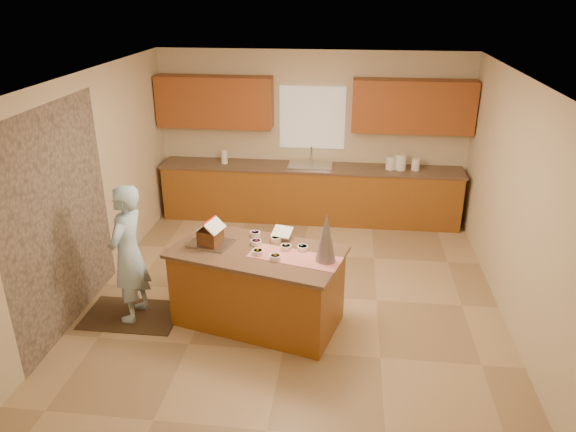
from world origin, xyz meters
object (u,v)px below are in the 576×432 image
object	(u,v)px
island_base	(258,288)
boy	(128,254)
tinsel_tree	(326,237)
gingerbread_house	(210,234)

from	to	relation	value
island_base	boy	xyz separation A→B (m)	(-1.46, -0.07, 0.39)
boy	tinsel_tree	bearing A→B (deg)	94.40
boy	gingerbread_house	distance (m)	0.95
tinsel_tree	island_base	bearing A→B (deg)	168.85
tinsel_tree	boy	bearing A→B (deg)	177.92
island_base	boy	world-z (taller)	boy
gingerbread_house	boy	bearing A→B (deg)	-170.00
island_base	gingerbread_house	world-z (taller)	gingerbread_house
tinsel_tree	boy	world-z (taller)	boy
tinsel_tree	gingerbread_house	bearing A→B (deg)	169.48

